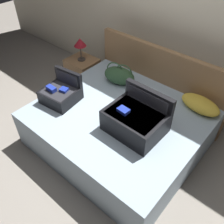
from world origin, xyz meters
The scene contains 10 objects.
ground_plane centered at (0.00, 0.00, 0.00)m, with size 12.00×12.00×0.00m, color gray.
back_wall centered at (0.00, 1.65, 1.30)m, with size 8.00×0.10×2.60m, color beige.
bed centered at (0.00, 0.40, 0.25)m, with size 1.89×1.66×0.50m, color #99ADBC.
headboard centered at (0.00, 1.27, 0.49)m, with size 1.93×0.08×0.97m, color olive.
hard_case_large centered at (0.30, 0.31, 0.65)m, with size 0.60×0.49×0.42m.
hard_case_medium centered at (-0.69, 0.13, 0.61)m, with size 0.44×0.44×0.34m.
duffel_bag centered at (-0.38, 0.87, 0.62)m, with size 0.47×0.33×0.30m.
pillow_near_headboard centered at (0.68, 1.07, 0.57)m, with size 0.49×0.27×0.14m, color gold.
nightstand centered at (-1.23, 0.98, 0.25)m, with size 0.44×0.40×0.49m, color olive.
table_lamp centered at (-1.23, 0.98, 0.77)m, with size 0.18×0.18×0.35m.
Camera 1 is at (1.32, -1.26, 2.41)m, focal length 39.23 mm.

